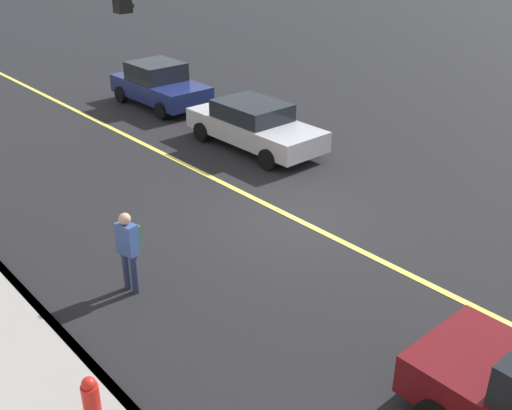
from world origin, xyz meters
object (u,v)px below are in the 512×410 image
at_px(traffic_light_mast, 20,60).
at_px(fire_hydrant, 92,405).
at_px(car_silver, 254,125).
at_px(pedestrian_with_backpack, 129,246).
at_px(car_navy, 159,85).

xyz_separation_m(traffic_light_mast, fire_hydrant, (-5.23, 1.75, -3.51)).
distance_m(car_silver, pedestrian_with_backpack, 7.92).
bearing_deg(car_navy, traffic_light_mast, 133.81).
height_order(car_navy, traffic_light_mast, traffic_light_mast).
height_order(car_silver, car_navy, car_navy).
height_order(car_silver, pedestrian_with_backpack, pedestrian_with_backpack).
bearing_deg(pedestrian_with_backpack, traffic_light_mast, 9.35).
bearing_deg(traffic_light_mast, fire_hydrant, 161.50).
relative_size(traffic_light_mast, fire_hydrant, 6.17).
xyz_separation_m(car_silver, car_navy, (5.55, -0.28, 0.05)).
distance_m(pedestrian_with_backpack, traffic_light_mast, 4.01).
xyz_separation_m(car_silver, pedestrian_with_backpack, (-4.17, 6.72, 0.23)).
height_order(pedestrian_with_backpack, fire_hydrant, pedestrian_with_backpack).
relative_size(pedestrian_with_backpack, traffic_light_mast, 0.28).
relative_size(car_navy, pedestrian_with_backpack, 2.52).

